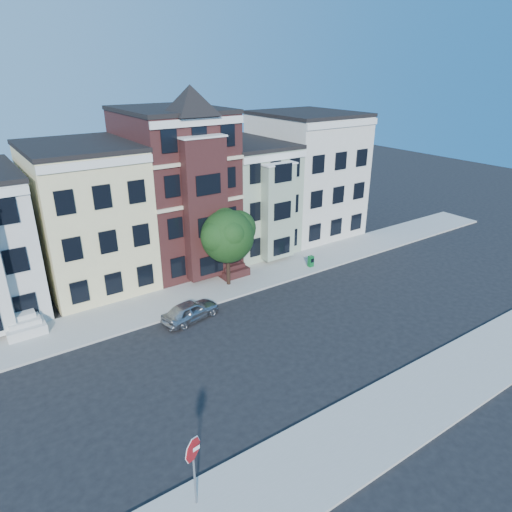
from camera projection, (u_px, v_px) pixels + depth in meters
ground at (286, 338)px, 27.39m from camera, size 120.00×120.00×0.00m
far_sidewalk at (219, 288)px, 33.44m from camera, size 60.00×4.00×0.15m
near_sidewalk at (392, 415)px, 21.29m from camera, size 60.00×4.00×0.15m
house_yellow at (87, 218)px, 32.81m from camera, size 7.00×9.00×10.00m
house_brown at (175, 191)px, 36.09m from camera, size 7.00×9.00×12.00m
house_green at (244, 197)px, 40.07m from camera, size 6.00×9.00×9.00m
house_cream at (305, 175)px, 43.35m from camera, size 8.00×9.00×11.00m
street_tree at (228, 240)px, 32.53m from camera, size 6.88×6.88×7.03m
parked_car at (190, 311)px, 29.14m from camera, size 4.10×2.29×1.32m
newspaper_box at (311, 261)px, 36.67m from camera, size 0.40×0.36×0.88m
stop_sign at (194, 468)px, 16.25m from camera, size 0.96×0.27×3.47m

